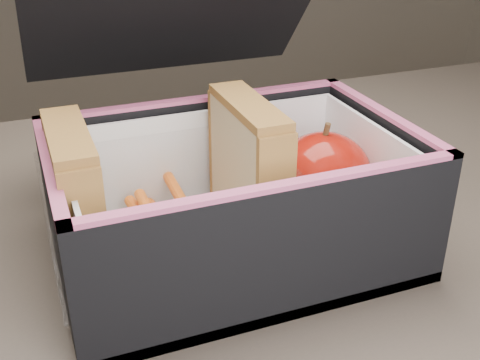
% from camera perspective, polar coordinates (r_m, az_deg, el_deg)
% --- Properties ---
extents(kitchen_table, '(1.20, 0.80, 0.75)m').
position_cam_1_polar(kitchen_table, '(0.57, 0.88, -14.64)').
color(kitchen_table, brown).
rests_on(kitchen_table, ground).
extents(lunch_bag, '(0.28, 0.31, 0.24)m').
position_cam_1_polar(lunch_bag, '(0.49, -0.90, -0.83)').
color(lunch_bag, black).
rests_on(lunch_bag, kitchen_table).
extents(plastic_tub, '(0.18, 0.13, 0.08)m').
position_cam_1_polar(plastic_tub, '(0.48, -6.84, -2.79)').
color(plastic_tub, white).
rests_on(plastic_tub, lunch_bag).
extents(sandwich_left, '(0.03, 0.10, 0.11)m').
position_cam_1_polar(sandwich_left, '(0.46, -15.23, -1.94)').
color(sandwich_left, tan).
rests_on(sandwich_left, plastic_tub).
extents(sandwich_right, '(0.03, 0.11, 0.12)m').
position_cam_1_polar(sandwich_right, '(0.49, 0.80, 0.98)').
color(sandwich_right, tan).
rests_on(sandwich_right, plastic_tub).
extents(carrot_sticks, '(0.05, 0.11, 0.03)m').
position_cam_1_polar(carrot_sticks, '(0.50, -7.69, -3.86)').
color(carrot_sticks, '#FB581E').
rests_on(carrot_sticks, plastic_tub).
extents(paper_napkin, '(0.08, 0.09, 0.01)m').
position_cam_1_polar(paper_napkin, '(0.55, 7.42, -3.08)').
color(paper_napkin, white).
rests_on(paper_napkin, lunch_bag).
extents(red_apple, '(0.10, 0.10, 0.09)m').
position_cam_1_polar(red_apple, '(0.52, 7.91, 0.40)').
color(red_apple, '#930C03').
rests_on(red_apple, paper_napkin).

